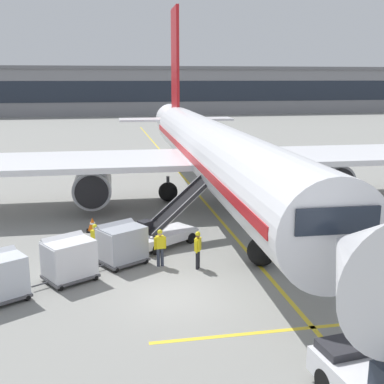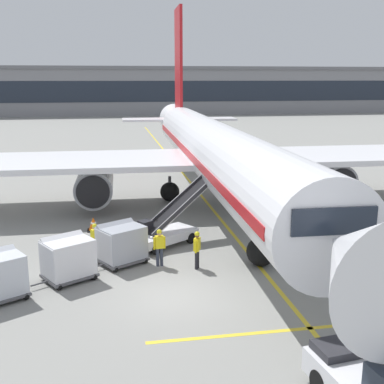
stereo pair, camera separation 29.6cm
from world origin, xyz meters
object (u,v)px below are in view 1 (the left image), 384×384
at_px(ground_crew_by_carts, 95,239).
at_px(safety_cone_engine_keepout, 93,224).
at_px(parked_airplane, 211,151).
at_px(ground_crew_by_loader, 160,245).
at_px(baggage_cart_lead, 121,243).
at_px(belt_loader, 167,227).
at_px(ground_crew_marshaller, 198,247).
at_px(baggage_cart_second, 69,258).

bearing_deg(ground_crew_by_carts, safety_cone_engine_keepout, 92.62).
relative_size(parked_airplane, ground_crew_by_loader, 26.31).
distance_m(parked_airplane, baggage_cart_lead, 12.44).
bearing_deg(belt_loader, ground_crew_by_loader, -103.92).
bearing_deg(ground_crew_by_carts, baggage_cart_lead, -33.13).
height_order(parked_airplane, belt_loader, parked_airplane).
distance_m(belt_loader, baggage_cart_lead, 3.37).
height_order(baggage_cart_lead, ground_crew_by_carts, baggage_cart_lead).
bearing_deg(ground_crew_by_loader, safety_cone_engine_keepout, 117.64).
xyz_separation_m(belt_loader, ground_crew_by_carts, (-3.62, -1.55, 0.09)).
height_order(parked_airplane, ground_crew_marshaller, parked_airplane).
bearing_deg(parked_airplane, baggage_cart_lead, -122.52).
xyz_separation_m(ground_crew_marshaller, safety_cone_engine_keepout, (-4.72, 6.51, -0.61)).
bearing_deg(safety_cone_engine_keepout, baggage_cart_lead, -75.23).
height_order(parked_airplane, ground_crew_by_carts, parked_airplane).
relative_size(parked_airplane, safety_cone_engine_keepout, 58.41).
bearing_deg(baggage_cart_lead, ground_crew_marshaller, -20.24).
xyz_separation_m(belt_loader, baggage_cart_lead, (-2.44, -2.33, 0.09)).
relative_size(ground_crew_by_loader, safety_cone_engine_keepout, 2.22).
relative_size(parked_airplane, baggage_cart_lead, 16.69).
relative_size(baggage_cart_second, ground_crew_by_carts, 1.58).
height_order(baggage_cart_lead, ground_crew_marshaller, baggage_cart_lead).
bearing_deg(safety_cone_engine_keepout, belt_loader, -37.62).
xyz_separation_m(ground_crew_by_loader, ground_crew_marshaller, (1.63, -0.59, 0.00)).
height_order(belt_loader, ground_crew_by_carts, belt_loader).
bearing_deg(belt_loader, ground_crew_marshaller, -75.92).
height_order(parked_airplane, baggage_cart_second, parked_airplane).
bearing_deg(ground_crew_by_loader, baggage_cart_second, -167.54).
relative_size(baggage_cart_lead, ground_crew_by_carts, 1.58).
relative_size(ground_crew_by_carts, safety_cone_engine_keepout, 2.22).
bearing_deg(safety_cone_engine_keepout, ground_crew_marshaller, -54.03).
xyz_separation_m(belt_loader, baggage_cart_second, (-4.72, -3.84, 0.09)).
bearing_deg(ground_crew_by_loader, ground_crew_by_carts, 154.02).
distance_m(baggage_cart_second, ground_crew_marshaller, 5.62).
relative_size(belt_loader, baggage_cart_second, 1.81).
bearing_deg(parked_airplane, ground_crew_by_loader, -113.94).
bearing_deg(parked_airplane, safety_cone_engine_keepout, -147.88).
distance_m(parked_airplane, ground_crew_by_carts, 12.51).
xyz_separation_m(parked_airplane, ground_crew_by_carts, (-7.73, -9.49, -2.59)).
xyz_separation_m(baggage_cart_lead, ground_crew_by_carts, (-1.19, 0.77, -0.00)).
xyz_separation_m(parked_airplane, belt_loader, (-4.10, -7.93, -2.68)).
distance_m(belt_loader, safety_cone_engine_keepout, 4.86).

